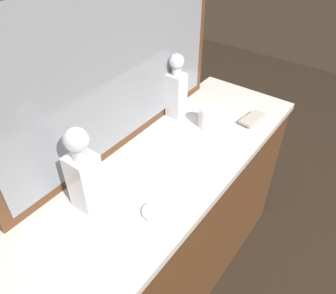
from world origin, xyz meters
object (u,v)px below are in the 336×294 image
Objects in this scene: silver_brush_front at (252,119)px; porcelain_dish at (154,212)px; crystal_decanter_rear at (176,92)px; crystal_tumbler_far_left at (207,118)px; crystal_decanter_left at (84,176)px.

silver_brush_front is 1.73× the size of porcelain_dish.
silver_brush_front is (0.16, -0.31, -0.11)m from crystal_decanter_rear.
crystal_tumbler_far_left is 0.21m from silver_brush_front.
crystal_decanter_rear is 0.18m from crystal_tumbler_far_left.
crystal_decanter_rear is 0.36m from silver_brush_front.
crystal_decanter_left is 0.62m from crystal_decanter_rear.
crystal_tumbler_far_left is 0.54m from porcelain_dish.
crystal_decanter_rear reaches higher than silver_brush_front.
crystal_decanter_left reaches higher than crystal_tumbler_far_left.
porcelain_dish is (0.09, -0.20, -0.12)m from crystal_decanter_left.
crystal_tumbler_far_left is (0.01, -0.16, -0.08)m from crystal_decanter_rear.
silver_brush_front is at bearing -16.73° from crystal_decanter_left.
porcelain_dish is (-0.68, 0.03, -0.01)m from silver_brush_front.
silver_brush_front is (0.77, -0.23, -0.11)m from crystal_decanter_left.
crystal_decanter_rear is at bearing 28.29° from porcelain_dish.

